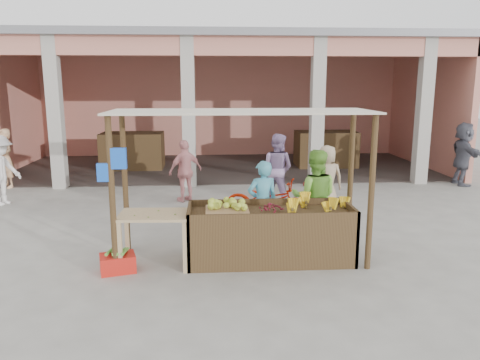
{
  "coord_description": "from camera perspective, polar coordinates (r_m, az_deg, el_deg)",
  "views": [
    {
      "loc": [
        -0.44,
        -7.07,
        2.78
      ],
      "look_at": [
        0.1,
        1.2,
        1.07
      ],
      "focal_mm": 35.0,
      "sensor_mm": 36.0,
      "label": 1
    }
  ],
  "objects": [
    {
      "name": "papaya_pile",
      "position": [
        7.21,
        -10.5,
        -3.2
      ],
      "size": [
        0.77,
        0.44,
        0.22
      ],
      "primitive_type": null,
      "color": "#47852B",
      "rests_on": "side_table"
    },
    {
      "name": "vendor_blue",
      "position": [
        8.13,
        2.77,
        -2.48
      ],
      "size": [
        0.68,
        0.55,
        1.6
      ],
      "primitive_type": "imported",
      "rotation": [
        0.0,
        0.0,
        3.35
      ],
      "color": "#4CA9C6",
      "rests_on": "ground"
    },
    {
      "name": "motorcycle",
      "position": [
        9.38,
        3.29,
        -2.55
      ],
      "size": [
        1.26,
        1.96,
        0.97
      ],
      "primitive_type": "imported",
      "rotation": [
        0.0,
        0.0,
        1.2
      ],
      "color": "#9D1702",
      "rests_on": "ground"
    },
    {
      "name": "melon_tray",
      "position": [
        7.32,
        -1.59,
        -3.36
      ],
      "size": [
        0.67,
        0.58,
        0.19
      ],
      "color": "#A47A54",
      "rests_on": "fruit_stall"
    },
    {
      "name": "market_building",
      "position": [
        16.0,
        -1.98,
        11.36
      ],
      "size": [
        14.4,
        6.4,
        4.2
      ],
      "color": "tan",
      "rests_on": "ground"
    },
    {
      "name": "shopper_e",
      "position": [
        14.14,
        -26.66,
        2.5
      ],
      "size": [
        0.78,
        0.77,
        1.67
      ],
      "primitive_type": "imported",
      "rotation": [
        0.0,
        0.0,
        -0.75
      ],
      "color": "tan",
      "rests_on": "ground"
    },
    {
      "name": "vendor_green",
      "position": [
        8.25,
        9.07,
        -1.79
      ],
      "size": [
        0.93,
        0.64,
        1.77
      ],
      "primitive_type": "imported",
      "rotation": [
        0.0,
        0.0,
        2.95
      ],
      "color": "#7BC142",
      "rests_on": "ground"
    },
    {
      "name": "fruit_stall",
      "position": [
        7.52,
        3.68,
        -6.84
      ],
      "size": [
        2.6,
        0.95,
        0.8
      ],
      "primitive_type": "cube",
      "color": "#4E391F",
      "rests_on": "ground"
    },
    {
      "name": "red_crate",
      "position": [
        7.38,
        -14.68,
        -9.77
      ],
      "size": [
        0.59,
        0.49,
        0.27
      ],
      "primitive_type": "cube",
      "rotation": [
        0.0,
        0.0,
        0.27
      ],
      "color": "red",
      "rests_on": "ground"
    },
    {
      "name": "shopper_b",
      "position": [
        11.22,
        -6.67,
        1.36
      ],
      "size": [
        1.05,
        0.92,
        1.58
      ],
      "primitive_type": "imported",
      "rotation": [
        0.0,
        0.0,
        3.72
      ],
      "color": "#DA8C8D",
      "rests_on": "ground"
    },
    {
      "name": "banana_heap",
      "position": [
        7.5,
        9.27,
        -3.08
      ],
      "size": [
        1.04,
        0.56,
        0.19
      ],
      "primitive_type": null,
      "color": "yellow",
      "rests_on": "fruit_stall"
    },
    {
      "name": "shopper_c",
      "position": [
        10.44,
        10.53,
        0.6
      ],
      "size": [
        0.8,
        0.53,
        1.63
      ],
      "primitive_type": "imported",
      "rotation": [
        0.0,
        0.0,
        3.16
      ],
      "color": "tan",
      "rests_on": "ground"
    },
    {
      "name": "plantain_bundle",
      "position": [
        7.32,
        -14.75,
        -8.52
      ],
      "size": [
        0.39,
        0.27,
        0.08
      ],
      "primitive_type": null,
      "color": "#599937",
      "rests_on": "red_crate"
    },
    {
      "name": "shopper_a",
      "position": [
        12.17,
        -27.19,
        1.37
      ],
      "size": [
        0.97,
        1.26,
        1.76
      ],
      "primitive_type": "imported",
      "rotation": [
        0.0,
        0.0,
        1.15
      ],
      "color": "white",
      "rests_on": "ground"
    },
    {
      "name": "side_table",
      "position": [
        7.28,
        -10.43,
        -5.1
      ],
      "size": [
        1.08,
        0.74,
        0.85
      ],
      "rotation": [
        0.0,
        0.0,
        -0.04
      ],
      "color": "tan",
      "rests_on": "ground"
    },
    {
      "name": "shopper_d",
      "position": [
        14.37,
        25.58,
        3.08
      ],
      "size": [
        0.86,
        1.76,
        1.84
      ],
      "primitive_type": "imported",
      "rotation": [
        0.0,
        0.0,
        1.47
      ],
      "color": "#52525F",
      "rests_on": "ground"
    },
    {
      "name": "berry_heap",
      "position": [
        7.44,
        3.77,
        -3.29
      ],
      "size": [
        0.42,
        0.34,
        0.13
      ],
      "primitive_type": "ellipsoid",
      "color": "maroon",
      "rests_on": "fruit_stall"
    },
    {
      "name": "stall_awning",
      "position": [
        7.19,
        -0.31,
        5.22
      ],
      "size": [
        4.09,
        1.35,
        2.39
      ],
      "color": "#4E391F",
      "rests_on": "ground"
    },
    {
      "name": "produce_sacks",
      "position": [
        12.99,
        9.04,
        0.36
      ],
      "size": [
        0.89,
        0.66,
        0.54
      ],
      "color": "maroon",
      "rests_on": "ground"
    },
    {
      "name": "shopper_f",
      "position": [
        11.03,
        4.53,
        1.8
      ],
      "size": [
        1.01,
        0.9,
        1.8
      ],
      "primitive_type": "imported",
      "rotation": [
        0.0,
        0.0,
        2.57
      ],
      "color": "#9478A5",
      "rests_on": "ground"
    },
    {
      "name": "ground",
      "position": [
        7.61,
        -0.15,
        -9.79
      ],
      "size": [
        60.0,
        60.0,
        0.0
      ],
      "primitive_type": "plane",
      "color": "gray",
      "rests_on": "ground"
    }
  ]
}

